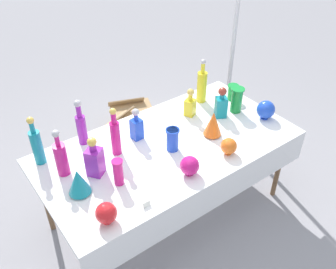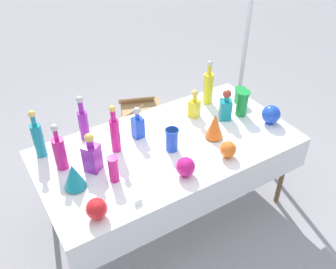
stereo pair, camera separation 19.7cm
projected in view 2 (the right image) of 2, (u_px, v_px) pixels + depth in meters
name	position (u px, v px, depth m)	size (l,w,h in m)	color
ground_plane	(168.00, 210.00, 3.39)	(40.00, 40.00, 0.00)	gray
display_table	(170.00, 152.00, 2.94)	(2.04, 1.06, 0.76)	white
tall_bottle_0	(38.00, 138.00, 2.74)	(0.08, 0.08, 0.40)	teal
tall_bottle_1	(83.00, 122.00, 2.91)	(0.08, 0.08, 0.39)	purple
tall_bottle_2	(208.00, 87.00, 3.33)	(0.09, 0.09, 0.42)	yellow
tall_bottle_3	(59.00, 151.00, 2.64)	(0.09, 0.09, 0.38)	#C61972
tall_bottle_4	(115.00, 132.00, 2.78)	(0.07, 0.07, 0.40)	#C61972
square_decanter_0	(194.00, 106.00, 3.19)	(0.11, 0.11, 0.26)	yellow
square_decanter_1	(226.00, 107.00, 3.15)	(0.13, 0.13, 0.28)	teal
square_decanter_2	(92.00, 155.00, 2.63)	(0.14, 0.14, 0.32)	purple
square_decanter_3	(138.00, 125.00, 2.95)	(0.09, 0.09, 0.28)	blue
slender_vase_0	(242.00, 102.00, 3.20)	(0.12, 0.12, 0.23)	#198C38
slender_vase_1	(172.00, 139.00, 2.83)	(0.11, 0.11, 0.19)	blue
slender_vase_2	(240.00, 95.00, 3.39)	(0.10, 0.10, 0.14)	#198C38
slender_vase_3	(113.00, 168.00, 2.55)	(0.08, 0.08, 0.20)	#C61972
fluted_vase_0	(215.00, 126.00, 2.94)	(0.14, 0.14, 0.22)	orange
fluted_vase_1	(74.00, 176.00, 2.50)	(0.15, 0.15, 0.20)	teal
round_bowl_0	(97.00, 209.00, 2.31)	(0.14, 0.14, 0.14)	red
round_bowl_1	(271.00, 114.00, 3.12)	(0.16, 0.16, 0.16)	blue
round_bowl_2	(186.00, 167.00, 2.61)	(0.14, 0.14, 0.15)	#C61972
round_bowl_3	(228.00, 149.00, 2.78)	(0.12, 0.12, 0.13)	orange
price_tag_left	(138.00, 203.00, 2.42)	(0.06, 0.01, 0.04)	white
cardboard_box_behind_left	(135.00, 135.00, 4.03)	(0.55, 0.51, 0.40)	tan
cardboard_box_behind_right	(142.00, 118.00, 4.31)	(0.57, 0.54, 0.37)	tan
canopy_pole	(245.00, 49.00, 3.81)	(0.18, 0.18, 2.50)	silver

